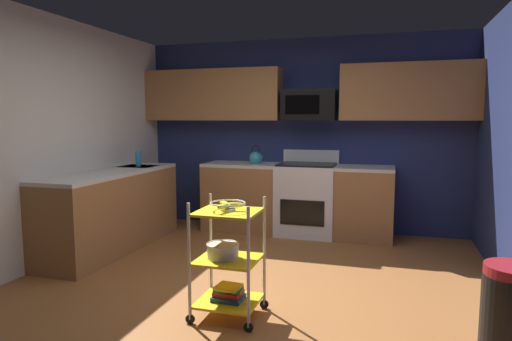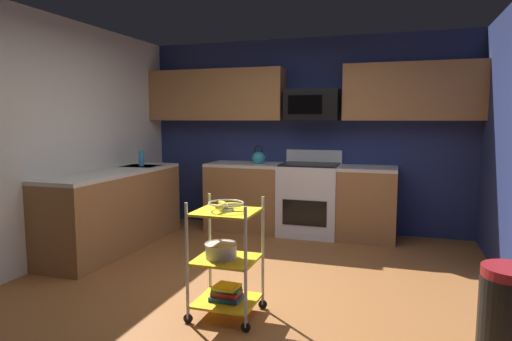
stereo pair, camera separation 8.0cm
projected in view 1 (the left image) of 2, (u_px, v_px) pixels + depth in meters
The scene contains 14 objects.
floor at pixel (247, 293), 3.95m from camera, with size 4.40×4.80×0.04m, color #995B2D.
wall_back at pixel (301, 135), 6.11m from camera, with size 4.52×0.06×2.60m, color navy.
wall_left at pixel (35, 141), 4.44m from camera, with size 0.06×4.80×2.60m, color silver.
counter_run at pixel (218, 203), 5.57m from camera, with size 3.45×2.66×0.92m.
oven_range at pixel (307, 198), 5.85m from camera, with size 0.76×0.65×1.10m.
upper_cabinets at pixel (296, 94), 5.87m from camera, with size 4.40×0.33×0.70m.
microwave at pixel (309, 105), 5.81m from camera, with size 0.70×0.39×0.40m.
rolling_cart at pixel (228, 259), 3.39m from camera, with size 0.53×0.44×0.91m.
fruit_bowl at pixel (228, 205), 3.34m from camera, with size 0.27×0.27×0.07m.
mixing_bowl_large at pixel (223, 250), 3.39m from camera, with size 0.25×0.25×0.11m.
book_stack at pixel (228, 293), 3.42m from camera, with size 0.23×0.19×0.11m.
kettle at pixel (256, 158), 5.99m from camera, with size 0.21×0.18×0.26m.
dish_soap_bottle at pixel (138, 159), 5.61m from camera, with size 0.06×0.06×0.20m, color #2D8CBF.
trash_can at pixel (511, 320), 2.64m from camera, with size 0.34×0.42×0.66m.
Camera 1 is at (1.17, -3.61, 1.52)m, focal length 31.14 mm.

